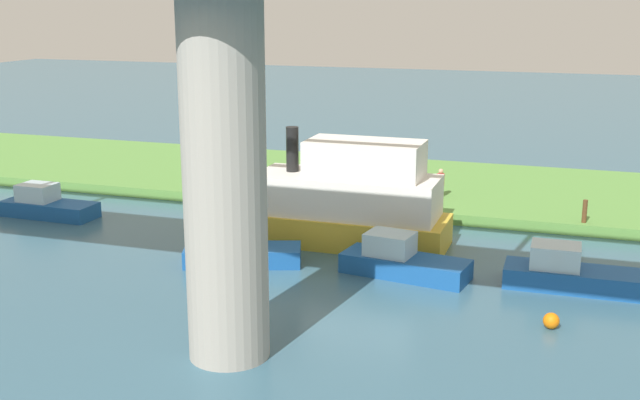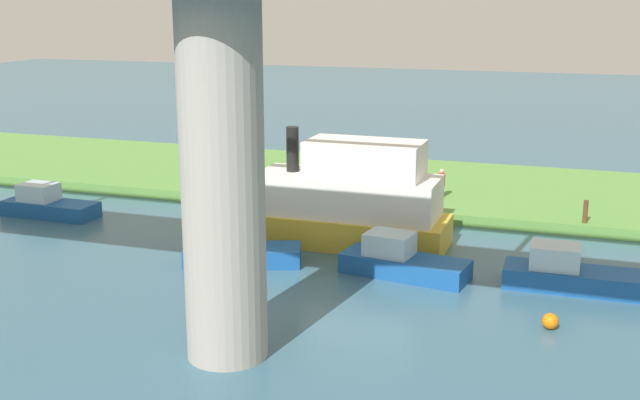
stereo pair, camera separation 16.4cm
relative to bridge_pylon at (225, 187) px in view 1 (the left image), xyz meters
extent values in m
plane|color=#386075|center=(0.00, -15.27, -4.88)|extent=(160.00, 160.00, 0.00)
cube|color=#5B9342|center=(0.00, -21.27, -4.63)|extent=(80.00, 12.00, 0.50)
cylinder|color=#9E998E|center=(0.00, 0.00, 0.00)|extent=(2.27, 2.27, 9.76)
cylinder|color=#2D334C|center=(-2.73, -18.31, -4.11)|extent=(0.29, 0.29, 0.55)
cylinder|color=red|center=(-2.73, -18.31, -3.53)|extent=(0.51, 0.51, 0.60)
sphere|color=tan|center=(-2.73, -18.31, -3.11)|extent=(0.24, 0.24, 0.24)
cylinder|color=brown|center=(-9.39, -15.73, -3.88)|extent=(0.20, 0.20, 1.00)
cube|color=gold|center=(0.38, -11.22, -4.26)|extent=(9.26, 3.09, 1.23)
cube|color=white|center=(-0.13, -11.22, -2.82)|extent=(7.41, 2.78, 1.65)
cube|color=white|center=(-0.85, -11.22, -1.28)|extent=(4.63, 2.35, 1.44)
cylinder|color=black|center=(2.23, -11.22, -1.08)|extent=(0.51, 0.51, 1.85)
cube|color=#D84C2D|center=(2.85, -11.22, -3.18)|extent=(1.65, 1.85, 0.93)
cube|color=#195199|center=(-3.28, -8.08, -4.52)|extent=(4.82, 2.34, 0.72)
cube|color=silver|center=(-2.67, -8.18, -3.75)|extent=(1.85, 1.56, 0.82)
cube|color=#195199|center=(2.87, -7.44, -4.54)|extent=(4.65, 2.89, 0.68)
cube|color=silver|center=(3.43, -7.26, -3.81)|extent=(1.90, 1.69, 0.78)
cube|color=#195199|center=(-9.08, -8.61, -4.52)|extent=(4.65, 1.70, 0.72)
cube|color=silver|center=(-8.46, -8.60, -3.75)|extent=(1.68, 1.34, 0.82)
cube|color=#195199|center=(14.12, -10.84, -4.53)|extent=(4.55, 1.71, 0.70)
cube|color=silver|center=(14.72, -10.86, -3.78)|extent=(1.65, 1.32, 0.80)
sphere|color=orange|center=(-8.56, -4.79, -4.63)|extent=(0.50, 0.50, 0.50)
camera|label=1|loc=(-8.96, 18.82, 4.89)|focal=44.48mm
camera|label=2|loc=(-9.12, 18.77, 4.89)|focal=44.48mm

